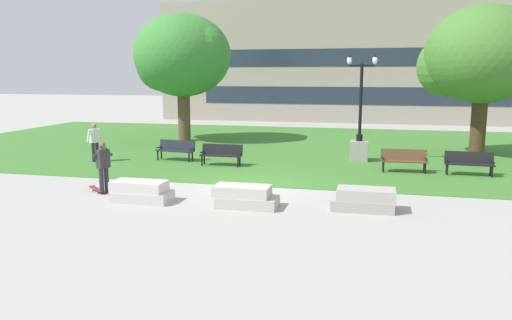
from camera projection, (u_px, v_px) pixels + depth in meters
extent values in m
plane|color=#A3A09B|center=(248.00, 186.00, 17.53)|extent=(140.00, 140.00, 0.00)
cube|color=#3D752D|center=(293.00, 147.00, 27.12)|extent=(40.00, 20.00, 0.02)
cube|color=#BCB7B2|center=(142.00, 196.00, 15.43)|extent=(1.80, 0.90, 0.32)
cube|color=beige|center=(139.00, 186.00, 15.40)|extent=(1.66, 0.83, 0.32)
cube|color=#B2ADA3|center=(247.00, 202.00, 14.78)|extent=(1.80, 0.90, 0.32)
cube|color=#BBB6AB|center=(242.00, 191.00, 14.76)|extent=(1.66, 0.83, 0.32)
cube|color=#9E9991|center=(362.00, 204.00, 14.46)|extent=(1.80, 0.90, 0.32)
cube|color=#A6A098|center=(366.00, 194.00, 14.39)|extent=(1.66, 0.83, 0.32)
cylinder|color=#28282D|center=(102.00, 181.00, 16.36)|extent=(0.15, 0.15, 0.86)
cylinder|color=#28282D|center=(107.00, 180.00, 16.52)|extent=(0.15, 0.15, 0.86)
cube|color=#2D2D30|center=(103.00, 159.00, 16.31)|extent=(0.38, 0.46, 0.60)
cylinder|color=#2D2D30|center=(100.00, 152.00, 16.32)|extent=(0.31, 0.55, 0.29)
cylinder|color=#2D2D30|center=(105.00, 153.00, 16.24)|extent=(0.31, 0.55, 0.29)
sphere|color=brown|center=(102.00, 145.00, 16.24)|extent=(0.22, 0.22, 0.22)
cube|color=maroon|center=(97.00, 189.00, 16.68)|extent=(0.76, 0.65, 0.02)
cube|color=maroon|center=(92.00, 187.00, 17.02)|extent=(0.22, 0.23, 0.06)
cube|color=maroon|center=(103.00, 191.00, 16.33)|extent=(0.22, 0.23, 0.06)
cylinder|color=silver|center=(92.00, 190.00, 16.79)|extent=(0.06, 0.06, 0.06)
cylinder|color=silver|center=(98.00, 190.00, 16.92)|extent=(0.06, 0.06, 0.06)
cylinder|color=silver|center=(97.00, 193.00, 16.45)|extent=(0.06, 0.06, 0.06)
cylinder|color=silver|center=(103.00, 192.00, 16.59)|extent=(0.06, 0.06, 0.06)
cube|color=black|center=(221.00, 156.00, 21.32)|extent=(1.81, 0.46, 0.05)
cube|color=black|center=(222.00, 149.00, 21.53)|extent=(1.80, 0.15, 0.46)
cube|color=black|center=(202.00, 152.00, 21.48)|extent=(0.07, 0.40, 0.04)
cube|color=black|center=(240.00, 153.00, 21.12)|extent=(0.07, 0.40, 0.04)
cylinder|color=black|center=(202.00, 161.00, 21.38)|extent=(0.07, 0.07, 0.41)
cylinder|color=black|center=(238.00, 162.00, 21.04)|extent=(0.07, 0.07, 0.41)
cylinder|color=black|center=(204.00, 160.00, 21.69)|extent=(0.07, 0.07, 0.41)
cylinder|color=black|center=(240.00, 161.00, 21.35)|extent=(0.07, 0.07, 0.41)
cube|color=#1E232D|center=(175.00, 151.00, 22.60)|extent=(1.84, 0.65, 0.05)
cube|color=#1E232D|center=(177.00, 145.00, 22.79)|extent=(1.80, 0.34, 0.46)
cube|color=black|center=(159.00, 147.00, 22.87)|extent=(0.11, 0.40, 0.04)
cube|color=black|center=(191.00, 149.00, 22.30)|extent=(0.11, 0.40, 0.04)
cylinder|color=black|center=(158.00, 156.00, 22.77)|extent=(0.07, 0.07, 0.41)
cylinder|color=black|center=(189.00, 158.00, 22.22)|extent=(0.07, 0.07, 0.41)
cylinder|color=black|center=(161.00, 154.00, 23.06)|extent=(0.07, 0.07, 0.41)
cylinder|color=black|center=(192.00, 156.00, 22.52)|extent=(0.07, 0.07, 0.41)
cube|color=brown|center=(404.00, 161.00, 19.86)|extent=(1.82, 0.52, 0.05)
cube|color=brown|center=(404.00, 155.00, 20.07)|extent=(1.80, 0.20, 0.46)
cube|color=black|center=(383.00, 158.00, 20.00)|extent=(0.08, 0.40, 0.04)
cube|color=black|center=(426.00, 159.00, 19.69)|extent=(0.08, 0.40, 0.04)
cylinder|color=black|center=(383.00, 167.00, 19.89)|extent=(0.07, 0.07, 0.41)
cylinder|color=black|center=(425.00, 169.00, 19.60)|extent=(0.07, 0.07, 0.41)
cylinder|color=black|center=(383.00, 166.00, 20.20)|extent=(0.07, 0.07, 0.41)
cylinder|color=black|center=(424.00, 167.00, 19.91)|extent=(0.07, 0.07, 0.41)
cube|color=black|center=(469.00, 164.00, 19.24)|extent=(1.82, 0.51, 0.05)
cube|color=black|center=(469.00, 157.00, 19.44)|extent=(1.80, 0.19, 0.46)
cube|color=black|center=(446.00, 160.00, 19.44)|extent=(0.08, 0.40, 0.04)
cube|color=black|center=(493.00, 162.00, 18.99)|extent=(0.08, 0.40, 0.04)
cylinder|color=black|center=(447.00, 170.00, 19.34)|extent=(0.07, 0.07, 0.41)
cylinder|color=black|center=(492.00, 172.00, 18.91)|extent=(0.07, 0.07, 0.41)
cylinder|color=black|center=(447.00, 168.00, 19.64)|extent=(0.07, 0.07, 0.41)
cylinder|color=black|center=(491.00, 171.00, 19.22)|extent=(0.07, 0.07, 0.41)
cube|color=gray|center=(359.00, 151.00, 22.58)|extent=(0.80, 0.80, 0.90)
cylinder|color=black|center=(359.00, 138.00, 22.48)|extent=(0.28, 0.28, 0.30)
cylinder|color=black|center=(361.00, 103.00, 22.21)|extent=(0.14, 0.14, 3.44)
cube|color=black|center=(362.00, 66.00, 21.94)|extent=(1.10, 0.08, 0.08)
ellipsoid|color=white|center=(349.00, 60.00, 22.02)|extent=(0.22, 0.22, 0.36)
cone|color=black|center=(350.00, 56.00, 21.99)|extent=(0.20, 0.20, 0.13)
ellipsoid|color=white|center=(375.00, 60.00, 21.77)|extent=(0.22, 0.22, 0.36)
cone|color=black|center=(375.00, 56.00, 21.74)|extent=(0.20, 0.20, 0.13)
cylinder|color=#42301E|center=(479.00, 122.00, 23.65)|extent=(0.71, 0.71, 3.31)
ellipsoid|color=#42752D|center=(484.00, 54.00, 23.12)|extent=(5.34, 5.34, 4.54)
sphere|color=#42752D|center=(448.00, 66.00, 24.05)|extent=(2.94, 2.94, 2.94)
cylinder|color=brown|center=(184.00, 112.00, 29.20)|extent=(0.72, 0.72, 3.42)
ellipsoid|color=#387F33|center=(183.00, 55.00, 28.66)|extent=(5.56, 5.56, 4.73)
sphere|color=#387F33|center=(162.00, 65.00, 29.63)|extent=(3.06, 3.06, 3.06)
sphere|color=#387F33|center=(202.00, 50.00, 27.76)|extent=(2.78, 2.78, 2.78)
cylinder|color=#28282D|center=(97.00, 152.00, 22.44)|extent=(0.15, 0.15, 0.86)
cylinder|color=#28282D|center=(93.00, 152.00, 22.29)|extent=(0.15, 0.15, 0.86)
cube|color=white|center=(95.00, 136.00, 22.24)|extent=(0.39, 0.46, 0.60)
cylinder|color=white|center=(100.00, 134.00, 22.48)|extent=(0.18, 0.23, 0.56)
cylinder|color=white|center=(89.00, 136.00, 21.98)|extent=(0.18, 0.23, 0.56)
sphere|color=#9E7051|center=(94.00, 126.00, 22.16)|extent=(0.22, 0.22, 0.22)
cube|color=gray|center=(350.00, 61.00, 39.69)|extent=(31.91, 1.00, 9.83)
cube|color=#232D3D|center=(349.00, 96.00, 39.66)|extent=(23.93, 0.03, 1.40)
cube|color=#232D3D|center=(350.00, 57.00, 39.15)|extent=(23.93, 0.03, 1.40)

